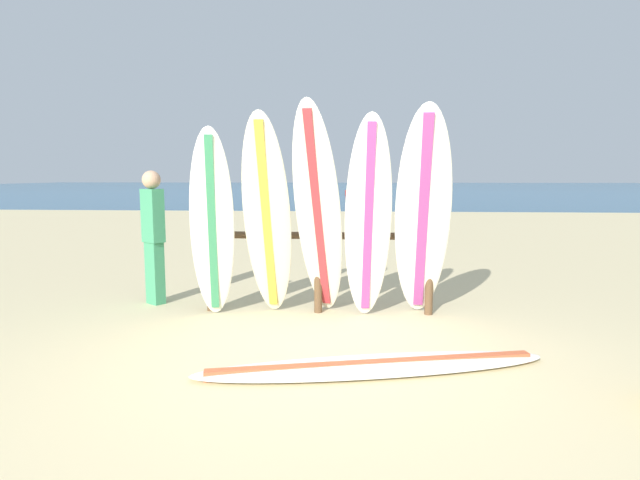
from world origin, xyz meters
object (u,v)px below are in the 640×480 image
Objects in this scene: surfboard_leaning_far_left at (212,225)px; small_boat_offshore at (366,192)px; surfboard_rack at (318,255)px; surfboard_lying_on_sand at (374,366)px; surfboard_leaning_center_left at (318,214)px; surfboard_leaning_center_right at (423,217)px; beachgoer_standing at (153,231)px; surfboard_leaning_center at (368,220)px; surfboard_leaning_left at (267,218)px.

small_boat_offshore is (2.24, 34.82, -0.76)m from surfboard_leaning_far_left.
surfboard_lying_on_sand is (0.57, -1.71, -0.62)m from surfboard_rack.
surfboard_leaning_center_left is 34.85m from small_boat_offshore.
small_boat_offshore is (0.04, 34.79, -0.86)m from surfboard_leaning_center_right.
surfboard_leaning_center_left is (0.03, -0.34, 0.48)m from surfboard_rack.
surfboard_leaning_center_left is 2.11m from beachgoer_standing.
small_boat_offshore is at bearing 88.11° from surfboard_rack.
surfboard_rack is at bearing -91.89° from small_boat_offshore.
surfboard_rack is 1.23m from surfboard_leaning_center_right.
surfboard_leaning_center_right is 34.80m from small_boat_offshore.
surfboard_leaning_center_left reaches higher than surfboard_rack.
small_boat_offshore is at bearing 89.02° from surfboard_leaning_center.
surfboard_lying_on_sand is (1.09, -1.42, -1.05)m from surfboard_leaning_left.
surfboard_leaning_left is at bearing 174.69° from surfboard_leaning_center_left.
surfboard_rack is 34.51m from small_boat_offshore.
surfboard_leaning_center_left reaches higher than beachgoer_standing.
surfboard_leaning_left reaches higher than small_boat_offshore.
surfboard_leaning_left is at bearing 177.32° from surfboard_leaning_center.
surfboard_leaning_far_left is 0.95× the size of surfboard_leaning_center.
surfboard_rack is at bearing 29.07° from surfboard_leaning_left.
small_boat_offshore is at bearing 84.79° from beachgoer_standing.
surfboard_rack is 0.88× the size of surfboard_lying_on_sand.
surfboard_leaning_center_left is (0.55, -0.05, 0.04)m from surfboard_leaning_left.
surfboard_leaning_left is 1.58m from beachgoer_standing.
small_boat_offshore is (1.14, 34.49, -0.40)m from surfboard_rack.
surfboard_leaning_center_right is 1.85m from surfboard_lying_on_sand.
beachgoer_standing is 34.36m from small_boat_offshore.
surfboard_leaning_center reaches higher than small_boat_offshore.
surfboard_leaning_center_left is 0.52m from surfboard_leaning_center.
surfboard_rack is 1.13× the size of surfboard_leaning_center_left.
small_boat_offshore is at bearing 89.09° from surfboard_lying_on_sand.
surfboard_rack is 1.20m from surfboard_leaning_far_left.
surfboard_rack is 0.59m from surfboard_leaning_center_left.
surfboard_lying_on_sand is at bearing -71.63° from surfboard_rack.
surfboard_leaning_center_right is 0.76× the size of surfboard_lying_on_sand.
surfboard_leaning_center is at bearing -31.93° from surfboard_rack.
surfboard_leaning_center_left is at bearing -91.83° from small_boat_offshore.
surfboard_leaning_center is at bearing 0.11° from surfboard_leaning_center_left.
beachgoer_standing is (-1.98, 0.27, 0.22)m from surfboard_rack.
surfboard_leaning_left is 0.55m from surfboard_leaning_center_left.
surfboard_leaning_center_right reaches higher than surfboard_rack.
surfboard_leaning_left is (0.58, 0.04, 0.07)m from surfboard_leaning_far_left.
beachgoer_standing is (-2.01, 0.61, -0.26)m from surfboard_leaning_center_left.
surfboard_leaning_left reaches higher than beachgoer_standing.
surfboard_leaning_center_left is 1.08m from surfboard_leaning_center_right.
surfboard_rack is at bearing 94.54° from surfboard_leaning_center_left.
surfboard_leaning_center_left is at bearing -179.89° from surfboard_leaning_center.
surfboard_leaning_center_right is at bearing 3.67° from surfboard_leaning_center.
surfboard_leaning_center_right is at bearing -0.49° from surfboard_leaning_left.
surfboard_rack is at bearing 148.07° from surfboard_leaning_center.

